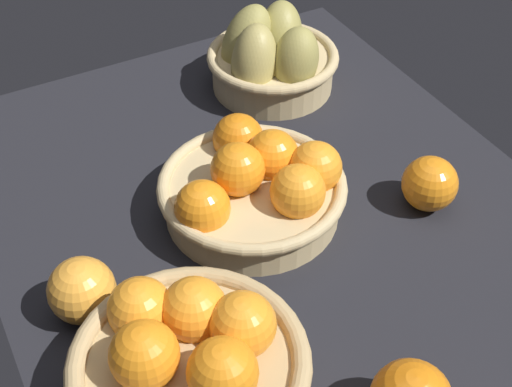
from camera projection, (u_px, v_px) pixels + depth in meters
The scene contains 6 objects.
market_tray at pixel (263, 210), 97.66cm from camera, with size 84.00×72.00×3.00cm, color black.
basket_center at pixel (255, 186), 92.62cm from camera, with size 24.66×24.66×10.92cm.
basket_far_left at pixel (190, 363), 72.14cm from camera, with size 24.65×24.65×11.91cm.
basket_near_right_pears at pixel (271, 60), 113.06cm from camera, with size 21.17×21.63×14.75cm.
loose_orange_front_gap at pixel (430, 184), 93.85cm from camera, with size 7.43×7.43×7.43cm, color orange.
loose_orange_back_gap at pixel (82, 290), 80.42cm from camera, with size 7.77×7.77×7.77cm, color #F49E33.
Camera 1 is at (-61.23, 34.18, 69.51)cm, focal length 50.20 mm.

